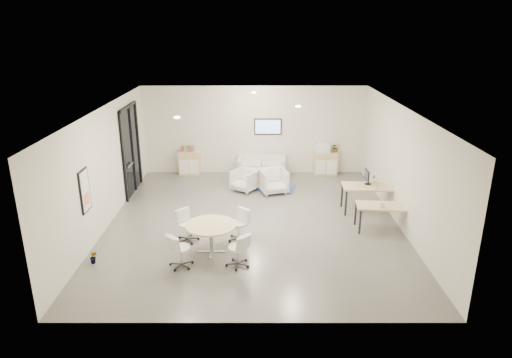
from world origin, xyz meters
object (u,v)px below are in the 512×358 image
object	(u,v)px
armchair_right	(273,180)
desk_front	(382,208)
loveseat	(262,167)
sideboard_left	(190,163)
desk_rear	(369,188)
round_table	(211,228)
sideboard_right	(325,163)
armchair_left	(245,179)

from	to	relation	value
armchair_right	desk_front	distance (m)	3.98
loveseat	armchair_right	size ratio (longest dim) A/B	2.06
loveseat	sideboard_left	bearing A→B (deg)	-179.99
armchair_right	desk_front	size ratio (longest dim) A/B	0.62
desk_rear	round_table	xyz separation A→B (m)	(-4.38, -2.57, -0.05)
sideboard_left	desk_front	world-z (taller)	sideboard_left
sideboard_left	desk_front	xyz separation A→B (m)	(5.79, -4.70, 0.19)
sideboard_right	armchair_left	world-z (taller)	sideboard_right
sideboard_left	armchair_left	xyz separation A→B (m)	(2.06, -1.67, -0.05)
armchair_left	desk_rear	size ratio (longest dim) A/B	0.50
armchair_left	round_table	world-z (taller)	armchair_left
armchair_right	sideboard_right	bearing A→B (deg)	27.16
armchair_left	round_table	size ratio (longest dim) A/B	0.64
sideboard_right	round_table	xyz separation A→B (m)	(-3.62, -6.01, 0.23)
loveseat	armchair_right	world-z (taller)	armchair_right
loveseat	armchair_left	bearing A→B (deg)	-107.14
armchair_left	desk_front	bearing A→B (deg)	-4.03
desk_front	loveseat	bearing A→B (deg)	130.80
desk_rear	desk_front	size ratio (longest dim) A/B	1.11
sideboard_right	loveseat	size ratio (longest dim) A/B	0.48
sideboard_left	armchair_right	distance (m)	3.53
sideboard_left	sideboard_right	distance (m)	4.97
loveseat	desk_front	world-z (taller)	loveseat
sideboard_left	round_table	bearing A→B (deg)	-77.35
armchair_right	desk_rear	world-z (taller)	armchair_right
armchair_right	desk_rear	bearing A→B (deg)	-46.11
sideboard_right	armchair_right	size ratio (longest dim) A/B	1.00
loveseat	desk_front	bearing A→B (deg)	-50.62
loveseat	sideboard_right	bearing A→B (deg)	9.27
desk_front	desk_rear	bearing A→B (deg)	98.50
desk_rear	desk_front	xyz separation A→B (m)	(0.06, -1.26, -0.09)
sideboard_right	armchair_right	xyz separation A→B (m)	(-1.98, -1.87, 0.00)
armchair_left	desk_front	xyz separation A→B (m)	(3.73, -3.03, 0.24)
sideboard_left	desk_front	bearing A→B (deg)	-39.08
armchair_left	round_table	bearing A→B (deg)	-64.21
loveseat	round_table	size ratio (longest dim) A/B	1.45
armchair_left	desk_front	world-z (taller)	armchair_left
armchair_right	desk_front	xyz separation A→B (m)	(2.79, -2.83, 0.20)
armchair_left	sideboard_left	bearing A→B (deg)	176.07
desk_rear	armchair_right	bearing A→B (deg)	152.36
sideboard_left	armchair_left	bearing A→B (deg)	-39.02
sideboard_right	loveseat	world-z (taller)	sideboard_right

